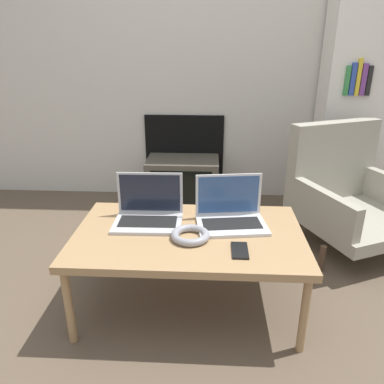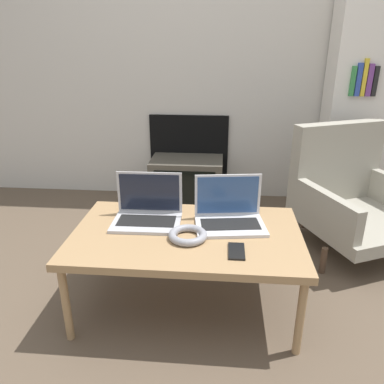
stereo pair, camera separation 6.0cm
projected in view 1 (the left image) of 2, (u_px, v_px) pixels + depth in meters
ground_plane at (185, 347)px, 1.66m from camera, size 14.00×14.00×0.00m
wall_back at (200, 37)px, 2.87m from camera, size 7.00×0.08×2.60m
table at (189, 238)px, 1.79m from camera, size 1.09×0.66×0.41m
laptop_left at (149, 212)px, 1.88m from camera, size 0.34×0.24×0.23m
laptop_right at (230, 214)px, 1.85m from camera, size 0.36×0.28×0.23m
headphones at (190, 235)px, 1.72m from camera, size 0.18×0.18×0.04m
phone at (240, 250)px, 1.62m from camera, size 0.07×0.14×0.01m
tv at (183, 181)px, 3.07m from camera, size 0.58×0.37×0.38m
armchair at (347, 191)px, 2.44m from camera, size 0.87×0.89×0.77m
bookshelf at (374, 104)px, 2.79m from camera, size 0.79×0.32×1.65m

